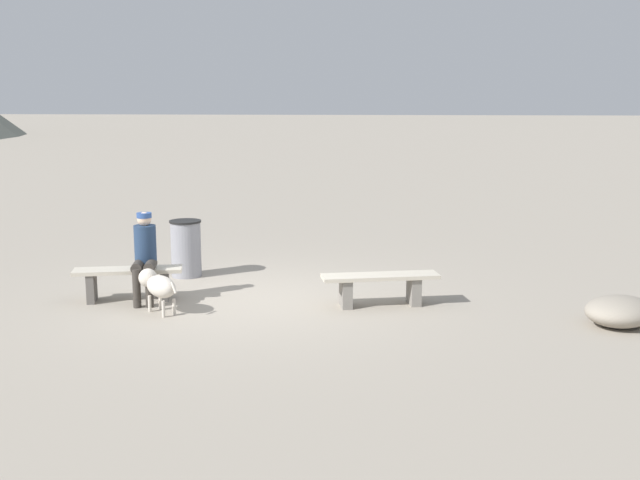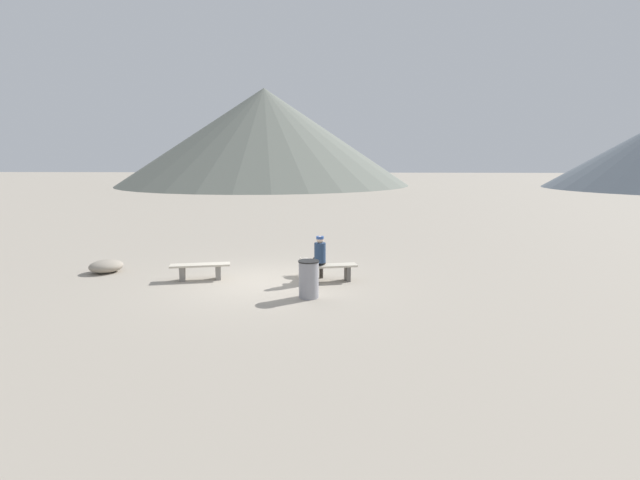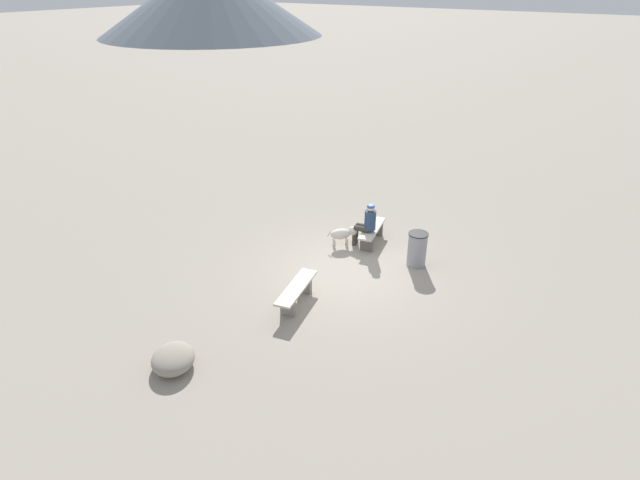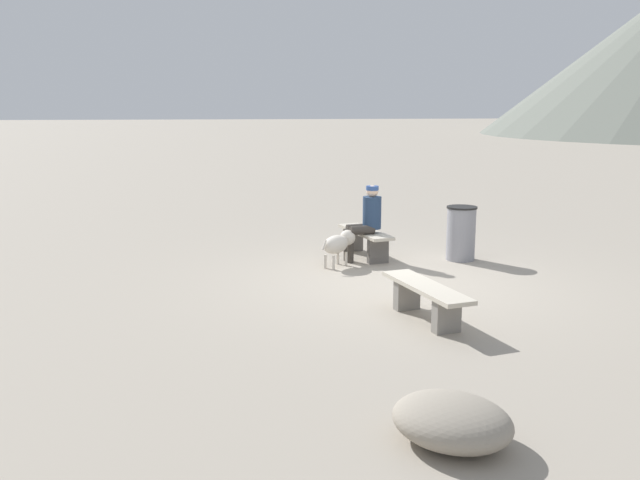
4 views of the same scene
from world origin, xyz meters
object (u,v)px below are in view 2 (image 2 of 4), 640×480
(bench_left, at_px, (200,269))
(seated_person, at_px, (320,255))
(dog, at_px, (309,263))
(boulder, at_px, (106,266))
(bench_right, at_px, (329,270))
(trash_bin, at_px, (309,279))

(bench_left, xyz_separation_m, seated_person, (3.30, 0.06, 0.42))
(bench_left, relative_size, dog, 2.44)
(dog, relative_size, boulder, 0.71)
(bench_left, height_order, boulder, bench_left)
(seated_person, distance_m, dog, 0.71)
(seated_person, distance_m, boulder, 6.39)
(seated_person, height_order, boulder, seated_person)
(bench_right, distance_m, trash_bin, 1.61)
(bench_left, distance_m, bench_right, 3.57)
(bench_left, distance_m, dog, 3.03)
(bench_left, relative_size, trash_bin, 1.83)
(seated_person, bearing_deg, boulder, 164.40)
(trash_bin, xyz_separation_m, boulder, (-6.16, 2.22, -0.27))
(trash_bin, bearing_deg, bench_right, 74.17)
(trash_bin, height_order, boulder, trash_bin)
(seated_person, height_order, dog, seated_person)
(dog, height_order, trash_bin, trash_bin)
(bench_right, distance_m, seated_person, 0.48)
(bench_left, distance_m, boulder, 3.12)
(trash_bin, relative_size, boulder, 0.94)
(bench_right, xyz_separation_m, dog, (-0.60, 0.56, 0.06))
(trash_bin, bearing_deg, boulder, 160.23)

